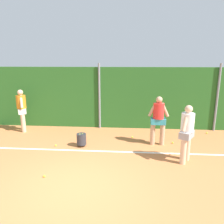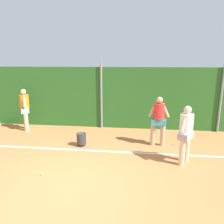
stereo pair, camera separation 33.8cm
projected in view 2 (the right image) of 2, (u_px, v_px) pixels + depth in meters
ground_plane at (84, 160)px, 7.17m from camera, size 28.64×28.64×0.00m
hedge_fence_backdrop at (102, 98)px, 10.41m from camera, size 18.62×0.25×2.89m
fence_post_center at (101, 96)px, 10.22m from camera, size 0.10×0.10×3.08m
fence_post_right at (221, 99)px, 9.60m from camera, size 0.10×0.10×3.08m
court_baseline_paint at (89, 150)px, 7.90m from camera, size 13.60×0.10×0.01m
player_foreground_near at (186, 132)px, 6.71m from camera, size 0.57×0.76×1.87m
player_midcourt at (159, 119)px, 8.15m from camera, size 0.80×0.41×1.90m
player_backcourt_far at (25, 107)px, 10.03m from camera, size 0.57×0.72×1.92m
ball_hopper at (81, 139)px, 8.27m from camera, size 0.36×0.36×0.51m
tennis_ball_1 at (42, 175)px, 6.18m from camera, size 0.07×0.07×0.07m
tennis_ball_2 at (173, 144)px, 8.46m from camera, size 0.07×0.07×0.07m
tennis_ball_3 at (152, 135)px, 9.42m from camera, size 0.07×0.07×0.07m
tennis_ball_5 at (133, 137)px, 9.14m from camera, size 0.07×0.07×0.07m
tennis_ball_6 at (56, 145)px, 8.37m from camera, size 0.07×0.07×0.07m
tennis_ball_8 at (210, 134)px, 9.52m from camera, size 0.07×0.07×0.07m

